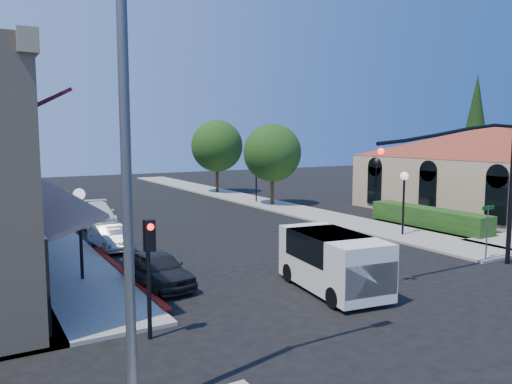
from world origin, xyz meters
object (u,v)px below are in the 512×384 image
cobra_streetlight (144,149)px  lamppost_left_near (80,211)px  conifer_far (475,126)px  lamppost_right_far (256,170)px  street_name_sign (487,224)px  parked_car_d (61,199)px  lamppost_left_far (34,181)px  street_tree_a (272,153)px  parked_car_c (97,214)px  signal_mast_arm (481,172)px  white_van (334,258)px  street_tree_b (217,146)px  lamppost_right_near (404,187)px  parked_car_a (158,269)px  parked_car_b (110,237)px  secondary_signal (149,257)px

cobra_streetlight → lamppost_left_near: 10.34m
conifer_far → lamppost_right_far: conifer_far is taller
street_name_sign → parked_car_d: 30.36m
cobra_streetlight → lamppost_left_far: (0.65, 24.00, -2.53)m
street_name_sign → lamppost_right_far: bearing=87.4°
street_tree_a → lamppost_right_far: 2.49m
cobra_streetlight → parked_car_c: 23.01m
signal_mast_arm → parked_car_d: 30.50m
lamppost_left_far → lamppost_right_far: size_ratio=1.00×
conifer_far → white_van: (-29.01, -15.73, -5.16)m
street_tree_b → lamppost_right_near: size_ratio=1.97×
parked_car_c → parked_car_d: 9.26m
street_name_sign → parked_car_a: street_name_sign is taller
street_tree_a → parked_car_d: (-14.69, 7.43, -3.54)m
street_tree_a → cobra_streetlight: cobra_streetlight is taller
white_van → parked_car_a: 6.41m
parked_car_d → lamppost_left_far: bearing=-115.7°
lamppost_right_far → cobra_streetlight: bearing=-124.2°
conifer_far → street_tree_a: conifer_far is taller
conifer_far → cobra_streetlight: bearing=-151.7°
white_van → parked_car_b: bearing=115.8°
white_van → parked_car_a: white_van is taller
cobra_streetlight → lamppost_right_far: (17.65, 26.00, -2.53)m
parked_car_b → white_van: bearing=-67.3°
street_name_sign → lamppost_left_near: 17.05m
white_van → parked_car_c: (-4.17, 17.93, -0.51)m
street_name_sign → lamppost_right_near: lamppost_right_near is taller
secondary_signal → parked_car_b: 11.86m
parked_car_b → parked_car_d: bearing=85.8°
lamppost_right_near → parked_car_c: (-13.68, 12.20, -2.05)m
lamppost_right_near → street_name_sign: bearing=-99.8°
lamppost_left_near → parked_car_c: (3.32, 12.20, -2.05)m
cobra_streetlight → parked_car_b: 15.98m
lamppost_right_near → parked_car_b: lamppost_right_near is taller
conifer_far → street_tree_a: 19.73m
street_tree_a → parked_car_a: bearing=-133.2°
lamppost_left_far → parked_car_a: lamppost_left_far is taller
signal_mast_arm → white_van: (-6.86, 0.78, -2.89)m
parked_car_c → street_tree_b: bearing=47.2°
conifer_far → secondary_signal: conifer_far is taller
cobra_streetlight → parked_car_a: (2.95, 8.00, -4.61)m
parked_car_a → parked_car_b: parked_car_a is taller
street_tree_a → white_van: bearing=-116.4°
secondary_signal → white_van: bearing=7.1°
conifer_far → white_van: size_ratio=2.25×
street_tree_b → white_van: 31.48m
conifer_far → lamppost_right_far: bearing=162.9°
street_name_sign → white_van: size_ratio=0.51×
secondary_signal → lamppost_right_near: size_ratio=0.93×
lamppost_left_near → lamppost_right_far: size_ratio=1.00×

